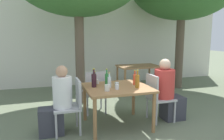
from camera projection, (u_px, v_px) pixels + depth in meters
The scene contains 19 objects.
ground_plane at pixel (117, 126), 3.96m from camera, with size 30.00×30.00×0.00m, color #667056.
cafe_building_wall at pixel (83, 42), 7.02m from camera, with size 10.00×0.08×2.80m.
dining_table_front at pixel (117, 91), 3.86m from camera, with size 1.13×0.99×0.73m.
dining_table_back at pixel (138, 69), 6.41m from camera, with size 1.19×0.79×0.73m.
patio_chair_0 at pixel (72, 103), 3.65m from camera, with size 0.44×0.44×0.90m.
patio_chair_1 at pixel (157, 95), 4.11m from camera, with size 0.44×0.44×0.90m.
patio_chair_2 at pixel (95, 90), 4.50m from camera, with size 0.44×0.44×0.90m.
person_seated_0 at pixel (57, 104), 3.58m from camera, with size 0.56×0.31×1.15m.
person_seated_1 at pixel (168, 93), 4.17m from camera, with size 0.59×0.38×1.19m.
amber_bottle_0 at pixel (137, 81), 3.75m from camera, with size 0.07×0.07×0.31m.
wine_bottle_1 at pixel (94, 80), 3.79m from camera, with size 0.08×0.08×0.33m.
wine_bottle_2 at pixel (95, 80), 3.96m from camera, with size 0.07×0.07×0.25m.
green_bottle_3 at pixel (107, 79), 3.87m from camera, with size 0.06×0.06×0.31m.
water_bottle_4 at pixel (109, 82), 3.76m from camera, with size 0.06×0.06×0.27m.
soda_bottle_5 at pixel (135, 79), 3.99m from camera, with size 0.07×0.07×0.27m.
drinking_glass_0 at pixel (117, 87), 3.65m from camera, with size 0.06×0.06×0.09m.
drinking_glass_1 at pixel (107, 88), 3.54m from camera, with size 0.08×0.08×0.11m.
drinking_glass_2 at pixel (117, 85), 3.81m from camera, with size 0.07×0.07×0.08m.
drinking_glass_3 at pixel (97, 82), 4.06m from camera, with size 0.07×0.07×0.08m.
Camera 1 is at (-1.20, -3.55, 1.65)m, focal length 35.00 mm.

